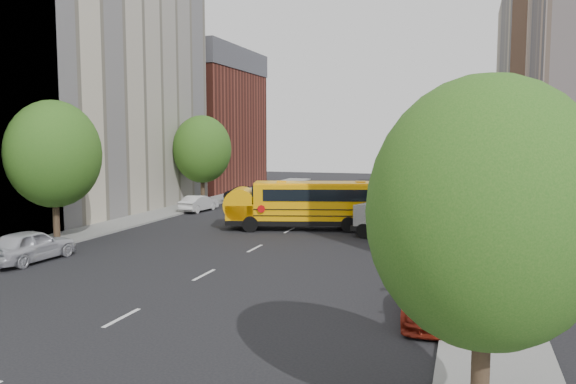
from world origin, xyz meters
The scene contains 19 objects.
ground centered at (0.00, 0.00, 0.00)m, with size 120.00×120.00×0.00m, color black.
sidewalk_left centered at (-11.50, 5.00, 0.06)m, with size 3.00×80.00×0.12m, color slate.
sidewalk_right centered at (11.50, 5.00, 0.06)m, with size 3.00×80.00×0.12m, color slate.
lane_markings centered at (0.00, 10.00, 0.01)m, with size 0.15×64.00×0.01m, color silver.
building_left_cream centered at (-18.00, 6.00, 10.00)m, with size 10.00×26.00×20.00m, color #BCB197.
building_left_redbrick centered at (-18.00, 28.00, 6.50)m, with size 10.00×15.00×13.00m, color maroon.
building_right_far centered at (18.00, 20.00, 9.00)m, with size 10.00×22.00×18.00m, color tan.
street_tree_1 centered at (-11.00, -4.00, 4.95)m, with size 5.12×5.12×7.90m.
street_tree_2 centered at (-11.00, 14.00, 4.83)m, with size 4.99×4.99×7.71m.
street_tree_3 centered at (11.00, -18.00, 4.45)m, with size 4.61×4.61×7.11m.
street_tree_4 centered at (11.00, 14.00, 5.08)m, with size 5.25×5.25×8.10m.
street_tree_5 centered at (11.00, 26.00, 4.70)m, with size 4.86×4.86×7.51m.
school_bus centered at (1.18, 4.94, 1.73)m, with size 11.23×5.41×3.10m.
safari_truck centered at (7.42, 2.98, 1.39)m, with size 6.49×3.85×2.63m.
parked_car_0 centered at (-8.97, -8.19, 0.78)m, with size 1.84×4.58×1.56m, color #BABBC2.
parked_car_1 centered at (-9.60, 10.47, 0.64)m, with size 1.36×3.90×1.28m, color silver.
parked_car_2 centered at (-8.80, 18.30, 0.69)m, with size 2.28×4.94×1.37m, color black.
parked_car_3 centered at (9.60, -11.05, 0.65)m, with size 1.82×4.47×1.30m, color maroon.
parked_car_4 centered at (9.60, 13.72, 0.66)m, with size 1.57×3.90×1.33m, color #334159.
Camera 1 is at (10.65, -29.31, 5.92)m, focal length 35.00 mm.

